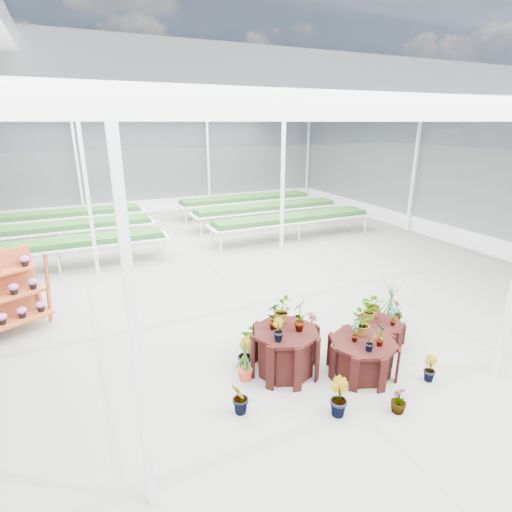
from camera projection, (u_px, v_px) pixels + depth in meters
name	position (u px, v px, depth m)	size (l,w,h in m)	color
ground_plane	(249.00, 311.00, 9.29)	(24.00, 24.00, 0.00)	gray
greenhouse_shell	(248.00, 217.00, 8.57)	(18.00, 24.00, 4.50)	white
steel_frame	(248.00, 217.00, 8.57)	(18.00, 24.00, 4.50)	silver
nursery_benches	(173.00, 225.00, 15.35)	(16.00, 7.00, 0.84)	silver
plinth_tall	(285.00, 351.00, 6.95)	(1.19, 1.19, 0.81)	black
plinth_mid	(362.00, 357.00, 6.94)	(1.19, 1.19, 0.63)	black
plinth_low	(379.00, 332.00, 7.98)	(0.93, 0.93, 0.42)	black
shelf_rack	(4.00, 295.00, 8.13)	(1.58, 0.84, 1.68)	#953E1D
nursery_plants	(323.00, 329.00, 7.39)	(4.61, 2.90, 1.41)	#244E1B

